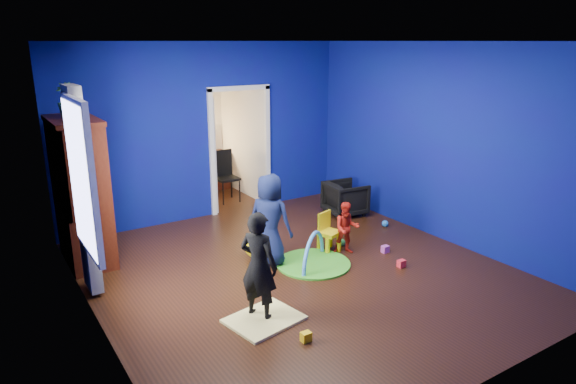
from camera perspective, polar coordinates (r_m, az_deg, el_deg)
floor at (r=6.78m, az=1.22°, el=-8.90°), size 5.00×5.50×0.01m
ceiling at (r=6.13m, az=1.39°, el=16.42°), size 5.00×5.50×0.01m
wall_back at (r=8.67m, az=-8.98°, el=6.61°), size 5.00×0.02×2.90m
wall_front at (r=4.39m, az=21.83°, el=-4.11°), size 5.00×0.02×2.90m
wall_left at (r=5.36m, az=-21.45°, el=-0.45°), size 0.02×5.50×2.90m
wall_right at (r=7.94m, az=16.50°, el=5.23°), size 0.02×5.50×2.90m
alcove at (r=9.73m, az=-7.81°, el=6.53°), size 1.00×1.75×2.50m
armchair at (r=8.90m, az=6.40°, el=-0.70°), size 0.71×0.70×0.58m
child_black at (r=5.52m, az=-3.28°, el=-8.20°), size 0.46×0.53×1.21m
child_navy at (r=6.81m, az=-2.05°, el=-3.11°), size 0.66×0.73×1.25m
toddler_red at (r=7.27m, az=6.52°, el=-3.99°), size 0.46×0.42×0.75m
vase at (r=6.83m, az=-22.49°, el=8.12°), size 0.22×0.22×0.20m
potted_plant at (r=7.33m, az=-23.38°, el=9.43°), size 0.29×0.29×0.43m
tv_armoire at (r=7.33m, az=-22.03°, el=0.02°), size 0.58×1.14×1.96m
crt_tv at (r=7.33m, az=-21.76°, el=0.37°), size 0.46×0.70×0.54m
yellow_blanket at (r=5.71m, az=-2.67°, el=-13.94°), size 0.84×0.72×0.03m
hopper_ball at (r=7.14m, az=-3.39°, el=-5.85°), size 0.39×0.39×0.39m
kid_chair at (r=7.38m, az=4.60°, el=-4.68°), size 0.35×0.35×0.50m
play_mat at (r=7.00m, az=2.84°, el=-7.95°), size 1.00×1.00×0.03m
toy_arch at (r=7.00m, az=2.84°, el=-7.90°), size 0.74×0.58×0.89m
window_left at (r=5.67m, az=-22.14°, el=1.41°), size 0.03×0.95×1.55m
curtain at (r=6.29m, az=-21.82°, el=0.00°), size 0.14×0.42×2.40m
doorway at (r=9.00m, az=-5.37°, el=4.50°), size 1.16×0.10×2.10m
study_desk at (r=10.48m, az=-9.10°, el=2.29°), size 0.88×0.44×0.75m
desk_monitor at (r=10.46m, az=-9.51°, el=5.48°), size 0.40×0.05×0.32m
desk_lamp at (r=10.31m, az=-10.80°, el=5.13°), size 0.14×0.14×0.14m
folding_chair at (r=9.61m, az=-6.80°, el=1.62°), size 0.40×0.40×0.92m
book_shelf at (r=10.31m, az=-9.78°, el=11.31°), size 0.88×0.24×0.04m
toy_0 at (r=7.07m, az=12.49°, el=-7.78°), size 0.10×0.08×0.10m
toy_1 at (r=8.49m, az=10.74°, el=-3.44°), size 0.11×0.11×0.11m
toy_2 at (r=5.35m, az=2.01°, el=-15.78°), size 0.10×0.08×0.10m
toy_3 at (r=7.63m, az=5.97°, el=-5.57°), size 0.11×0.11×0.11m
toy_4 at (r=7.49m, az=10.76°, el=-6.26°), size 0.10×0.08×0.10m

